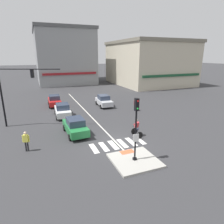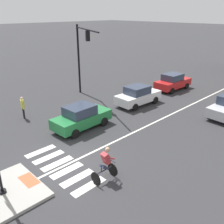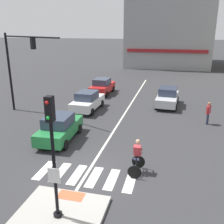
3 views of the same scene
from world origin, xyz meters
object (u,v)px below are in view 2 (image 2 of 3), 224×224
(car_white_westbound_far, at_px, (138,95))
(pedestrian_at_curb_left, at_px, (23,106))
(car_red_westbound_distant, at_px, (173,82))
(cyclist, at_px, (105,164))
(car_green_westbound_near, at_px, (81,117))
(traffic_light_mast, at_px, (82,50))

(car_white_westbound_far, bearing_deg, pedestrian_at_curb_left, -115.81)
(car_red_westbound_distant, distance_m, pedestrian_at_curb_left, 14.55)
(car_white_westbound_far, bearing_deg, cyclist, -58.13)
(cyclist, distance_m, pedestrian_at_curb_left, 9.56)
(car_white_westbound_far, height_order, car_green_westbound_near, same)
(pedestrian_at_curb_left, bearing_deg, car_red_westbound_distant, 75.55)
(car_white_westbound_far, xyz_separation_m, car_red_westbound_distant, (-0.37, 5.83, 0.00))
(car_red_westbound_distant, relative_size, cyclist, 2.48)
(car_green_westbound_near, bearing_deg, pedestrian_at_curb_left, -154.80)
(car_green_westbound_near, relative_size, pedestrian_at_curb_left, 2.49)
(car_green_westbound_near, distance_m, cyclist, 5.87)
(car_white_westbound_far, xyz_separation_m, car_green_westbound_near, (0.31, -6.24, 0.00))
(cyclist, bearing_deg, car_green_westbound_near, 152.94)
(car_white_westbound_far, distance_m, car_green_westbound_near, 6.24)
(car_white_westbound_far, relative_size, car_red_westbound_distant, 1.00)
(car_white_westbound_far, relative_size, cyclist, 2.48)
(traffic_light_mast, xyz_separation_m, car_white_westbound_far, (4.95, 1.90, -3.44))
(cyclist, bearing_deg, car_red_westbound_distant, 111.84)
(traffic_light_mast, relative_size, car_red_westbound_distant, 1.52)
(pedestrian_at_curb_left, bearing_deg, traffic_light_mast, 98.50)
(traffic_light_mast, distance_m, cyclist, 13.05)
(car_red_westbound_distant, relative_size, pedestrian_at_curb_left, 2.49)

